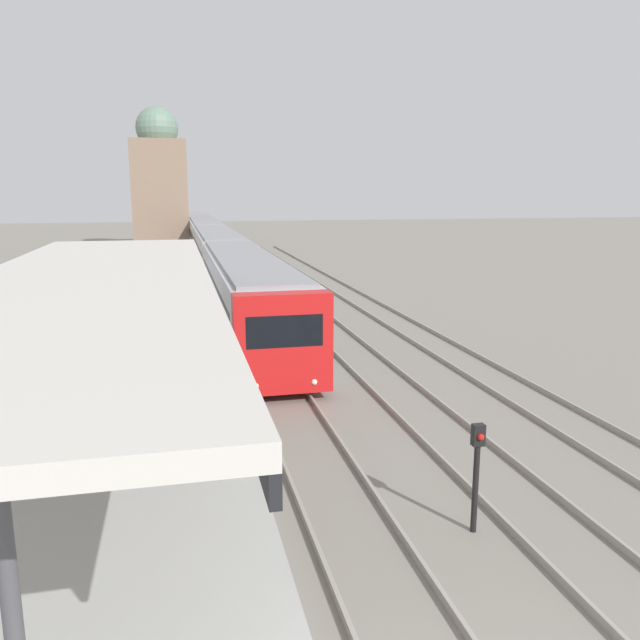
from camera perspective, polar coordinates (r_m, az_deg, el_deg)
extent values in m
cube|color=beige|center=(11.68, -20.06, 3.43)|extent=(4.00, 16.26, 0.20)
cube|color=black|center=(11.63, -10.36, 2.82)|extent=(0.08, 16.26, 0.24)
cylinder|color=#47474C|center=(6.04, -26.61, -20.53)|extent=(0.16, 0.16, 2.95)
cylinder|color=#47474C|center=(11.99, -19.54, -4.04)|extent=(0.16, 0.16, 2.95)
cylinder|color=#47474C|center=(18.31, -17.35, 1.34)|extent=(0.16, 0.16, 2.95)
cylinder|color=#2D2D33|center=(13.97, -11.09, -5.88)|extent=(0.14, 0.14, 0.85)
cylinder|color=#2D2D33|center=(13.98, -10.27, -5.84)|extent=(0.14, 0.14, 0.85)
cube|color=#2D6638|center=(13.78, -10.79, -2.98)|extent=(0.40, 0.22, 0.60)
sphere|color=tan|center=(13.68, -10.86, -1.34)|extent=(0.22, 0.22, 0.22)
cube|color=orange|center=(13.58, -10.76, -3.11)|extent=(0.30, 0.18, 0.40)
cube|color=red|center=(16.69, -3.43, -2.08)|extent=(2.62, 0.70, 2.70)
cube|color=black|center=(16.29, -3.25, -1.06)|extent=(2.05, 0.04, 0.86)
sphere|color=#EFEACC|center=(16.54, -5.89, -6.02)|extent=(0.16, 0.16, 0.16)
sphere|color=#EFEACC|center=(16.79, -0.53, -5.69)|extent=(0.16, 0.16, 0.16)
cube|color=#B7B7BC|center=(25.16, -6.75, 2.51)|extent=(2.62, 16.72, 2.70)
cube|color=gray|center=(24.98, -6.83, 5.70)|extent=(2.31, 16.38, 0.12)
cube|color=black|center=(25.12, -6.77, 3.18)|extent=(2.64, 15.38, 0.70)
cylinder|color=black|center=(20.03, -8.11, -3.60)|extent=(0.12, 0.70, 0.70)
cylinder|color=black|center=(20.32, -1.83, -3.26)|extent=(0.12, 0.70, 0.70)
cylinder|color=black|center=(30.63, -9.90, 1.63)|extent=(0.12, 0.70, 0.70)
cylinder|color=black|center=(30.82, -5.76, 1.81)|extent=(0.12, 0.70, 0.70)
cube|color=#B7B7BC|center=(42.04, -9.35, 6.07)|extent=(2.62, 16.72, 2.70)
cube|color=gray|center=(41.93, -9.42, 7.99)|extent=(2.31, 16.38, 0.12)
cube|color=black|center=(42.02, -9.37, 6.47)|extent=(2.64, 15.38, 0.70)
cylinder|color=black|center=(36.74, -10.46, 3.26)|extent=(0.12, 0.70, 0.70)
cylinder|color=black|center=(36.91, -6.99, 3.40)|extent=(0.12, 0.70, 0.70)
cylinder|color=black|center=(47.52, -11.09, 5.09)|extent=(0.12, 0.70, 0.70)
cylinder|color=black|center=(47.64, -8.40, 5.20)|extent=(0.12, 0.70, 0.70)
cube|color=#B7B7BC|center=(59.03, -10.47, 7.58)|extent=(2.62, 16.72, 2.70)
cube|color=gray|center=(58.95, -10.52, 8.95)|extent=(2.31, 16.38, 0.12)
cube|color=black|center=(59.01, -10.48, 7.87)|extent=(2.64, 15.38, 0.70)
cylinder|color=black|center=(53.68, -11.33, 5.81)|extent=(0.12, 0.70, 0.70)
cylinder|color=black|center=(53.79, -8.95, 5.90)|extent=(0.12, 0.70, 0.70)
cylinder|color=black|center=(64.50, -11.65, 6.73)|extent=(0.12, 0.70, 0.70)
cylinder|color=black|center=(64.59, -9.66, 6.81)|extent=(0.12, 0.70, 0.70)
cube|color=#B7B7BC|center=(76.06, -11.09, 8.42)|extent=(2.62, 16.72, 2.70)
cube|color=gray|center=(76.00, -11.13, 9.48)|extent=(2.31, 16.38, 0.12)
cube|color=black|center=(76.04, -11.10, 8.64)|extent=(2.64, 15.38, 0.70)
cylinder|color=black|center=(70.68, -11.79, 7.13)|extent=(0.12, 0.70, 0.70)
cylinder|color=black|center=(70.77, -9.98, 7.21)|extent=(0.12, 0.70, 0.70)
cylinder|color=black|center=(81.52, -11.99, 7.69)|extent=(0.12, 0.70, 0.70)
cylinder|color=black|center=(81.59, -10.41, 7.75)|extent=(0.12, 0.70, 0.70)
cylinder|color=black|center=(10.95, 14.01, -14.75)|extent=(0.10, 0.10, 1.53)
cube|color=black|center=(10.57, 14.26, -10.15)|extent=(0.20, 0.14, 0.36)
sphere|color=red|center=(10.50, 14.49, -10.32)|extent=(0.11, 0.11, 0.11)
cube|color=#89705B|center=(63.55, -14.39, 10.95)|extent=(5.17, 5.17, 10.45)
sphere|color=slate|center=(63.82, -14.69, 16.62)|extent=(3.97, 3.97, 3.97)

